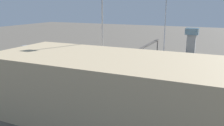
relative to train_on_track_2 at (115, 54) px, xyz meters
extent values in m
plane|color=#60594F|center=(-12.79, 10.00, -2.62)|extent=(400.00, 400.00, 0.00)
cube|color=#3D3833|center=(-12.79, -10.00, -2.56)|extent=(140.00, 2.80, 0.12)
cube|color=#4C443D|center=(-12.79, -5.00, -2.56)|extent=(140.00, 2.80, 0.12)
cube|color=#4C443D|center=(-12.79, 0.00, -2.56)|extent=(140.00, 2.80, 0.12)
cube|color=#3D3833|center=(-12.79, 5.00, -2.56)|extent=(140.00, 2.80, 0.12)
cube|color=#4C443D|center=(-12.79, 10.00, -2.56)|extent=(140.00, 2.80, 0.12)
cube|color=#3D3833|center=(-12.79, 15.00, -2.56)|extent=(140.00, 2.80, 0.12)
cube|color=#3D3833|center=(-12.79, 20.00, -2.56)|extent=(140.00, 2.80, 0.12)
cube|color=#3D3833|center=(-12.79, 25.00, -2.56)|extent=(140.00, 2.80, 0.12)
cube|color=#4C443D|center=(-12.79, 30.00, -2.56)|extent=(140.00, 2.80, 0.12)
cube|color=#B7BABF|center=(-24.20, 0.00, 0.00)|extent=(23.00, 3.00, 5.00)
cube|color=#B7BABF|center=(0.00, 0.00, 0.00)|extent=(23.00, 3.00, 5.00)
cube|color=#B7BABF|center=(24.20, 0.00, 0.00)|extent=(23.00, 3.00, 5.00)
cube|color=silver|center=(-28.76, -5.00, -0.60)|extent=(23.00, 3.00, 3.80)
cube|color=silver|center=(-4.56, -5.00, -0.60)|extent=(23.00, 3.00, 3.80)
cube|color=silver|center=(19.64, -5.00, -0.60)|extent=(23.00, 3.00, 3.80)
cube|color=#A8AAB2|center=(-22.08, 10.00, 0.00)|extent=(23.00, 3.00, 5.00)
cube|color=#285193|center=(-22.08, 10.00, -0.13)|extent=(22.40, 3.06, 0.36)
cube|color=#A8AAB2|center=(2.12, 10.00, 0.00)|extent=(23.00, 3.00, 5.00)
cube|color=#285193|center=(2.12, 10.00, 0.22)|extent=(22.40, 3.06, 0.36)
cube|color=#B7BABF|center=(-35.37, 5.00, -0.60)|extent=(23.00, 3.00, 3.80)
cube|color=#B7BABF|center=(-11.17, 5.00, -0.60)|extent=(23.00, 3.00, 3.80)
cube|color=#B7BABF|center=(13.03, 5.00, -0.60)|extent=(23.00, 3.00, 3.80)
cube|color=#B7BABF|center=(37.23, 5.00, -0.60)|extent=(23.00, 3.00, 3.80)
cylinder|color=#9EA0A5|center=(-18.83, -13.17, 11.12)|extent=(0.44, 0.44, 27.48)
cylinder|color=#9EA0A5|center=(-10.97, 33.83, 10.13)|extent=(0.44, 0.44, 25.49)
cylinder|color=#4C4742|center=(-16.02, -12.10, 1.38)|extent=(0.50, 0.50, 8.00)
cylinder|color=#4C4742|center=(-16.02, 32.10, 1.38)|extent=(0.50, 0.50, 8.00)
cube|color=#4C4742|center=(-16.02, 10.00, 5.78)|extent=(0.70, 45.00, 0.80)
cube|color=tan|center=(-25.59, 51.59, 4.16)|extent=(59.47, 21.93, 13.57)
cube|color=gray|center=(-29.51, -24.49, 2.50)|extent=(4.00, 4.00, 10.23)
cube|color=slate|center=(-29.51, -24.49, 9.11)|extent=(6.00, 6.00, 3.00)
camera|label=1|loc=(-41.50, 94.18, 21.13)|focal=37.84mm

